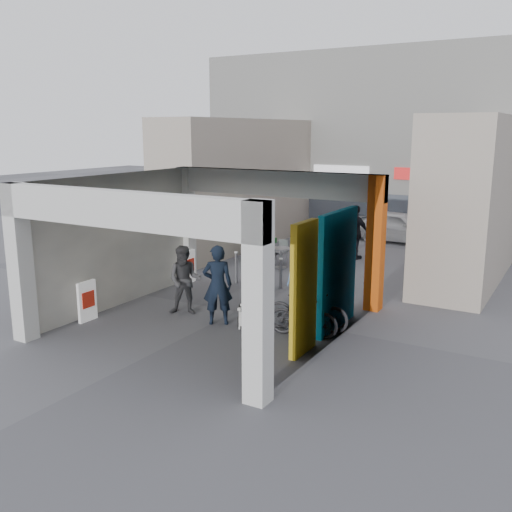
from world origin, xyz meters
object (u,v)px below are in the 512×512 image
Objects in this scene: cafe_set at (282,257)px; bicycle_rear at (303,316)px; man_elderly at (302,275)px; produce_stand at (260,251)px; man_back_turned at (185,280)px; border_collie at (244,317)px; man_with_dog at (218,285)px; man_crates at (355,232)px; white_van at (399,227)px; bicycle_front at (307,310)px.

bicycle_rear reaches higher than cafe_set.
bicycle_rear is at bearing -58.25° from cafe_set.
cafe_set is 4.38m from man_elderly.
man_back_turned is at bearing -55.85° from produce_stand.
man_elderly is at bearing 106.28° from border_collie.
man_with_dog is (1.47, -6.10, 0.68)m from cafe_set.
bicycle_rear is (1.84, -8.15, -0.49)m from man_crates.
bicycle_rear is 12.14m from white_van.
white_van is (-0.22, 9.78, -0.13)m from man_elderly.
white_van reaches higher than cafe_set.
border_collie is 0.35× the size of man_with_dog.
cafe_set is 6.89m from bicycle_rear.
bicycle_rear is at bearing -179.39° from bicycle_front.
produce_stand is 7.58m from bicycle_front.
man_with_dog reaches higher than white_van.
man_elderly is (3.61, -4.07, 0.47)m from produce_stand.
cafe_set is 6.31m from man_with_dog.
man_back_turned is at bearing 85.08° from bicycle_front.
border_collie is at bearing -31.50° from man_back_turned.
white_van is at bearing -2.89° from bicycle_rear.
man_back_turned reaches higher than bicycle_rear.
man_crates is (1.45, 8.18, 0.09)m from man_back_turned.
cafe_set is 0.70× the size of man_crates.
bicycle_rear reaches higher than produce_stand.
man_back_turned is 0.46× the size of white_van.
white_van is at bearing 112.70° from border_collie.
border_collie is 1.47m from bicycle_rear.
man_back_turned is at bearing -153.76° from man_elderly.
bicycle_front is at bearing -57.12° from cafe_set.
bicycle_rear is (4.76, -6.35, 0.17)m from produce_stand.
border_collie is 2.54m from man_elderly.
man_elderly reaches higher than cafe_set.
bicycle_front is at bearing -30.75° from produce_stand.
bicycle_rear is at bearing 153.87° from man_with_dog.
bicycle_front is (3.20, 0.41, -0.37)m from man_back_turned.
bicycle_front is at bearing -168.30° from white_van.
man_elderly is 5.91m from man_crates.
white_van is (2.26, 6.20, 0.36)m from cafe_set.
man_elderly is at bearing 17.26° from bicycle_rear.
man_back_turned is (0.34, -5.89, 0.59)m from cafe_set.
man_with_dog is at bearing -178.22° from white_van.
produce_stand is at bearing 27.46° from bicycle_rear.
man_back_turned reaches higher than cafe_set.
border_collie is at bearing 87.91° from bicycle_rear.
produce_stand is 0.62× the size of man_with_dog.
border_collie is 1.96m from man_back_turned.
bicycle_rear is (1.15, -2.29, -0.30)m from man_elderly.
cafe_set is 0.88× the size of man_elderly.
man_with_dog is 1.00× the size of bicycle_front.
bicycle_front reaches higher than cafe_set.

